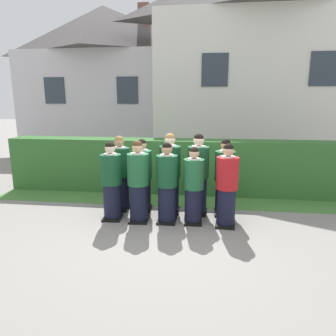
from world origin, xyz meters
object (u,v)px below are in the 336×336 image
at_px(student_rear_row_2, 170,175).
at_px(student_front_row_3, 193,187).
at_px(student_in_red_blazer, 227,187).
at_px(student_front_row_2, 167,185).
at_px(student_rear_row_1, 142,177).
at_px(student_rear_row_4, 224,179).
at_px(student_front_row_0, 111,183).
at_px(student_rear_row_0, 120,175).
at_px(student_front_row_1, 138,183).
at_px(student_rear_row_3, 198,176).

bearing_deg(student_rear_row_2, student_front_row_3, -44.45).
bearing_deg(student_in_red_blazer, student_front_row_2, 177.76).
height_order(student_front_row_2, student_front_row_3, student_front_row_2).
distance_m(student_front_row_3, student_rear_row_1, 1.28).
height_order(student_front_row_3, student_rear_row_4, student_rear_row_4).
bearing_deg(student_rear_row_2, student_front_row_0, -155.38).
bearing_deg(student_rear_row_1, student_in_red_blazer, -19.65).
relative_size(student_front_row_2, student_front_row_3, 1.05).
relative_size(student_rear_row_0, student_rear_row_4, 1.02).
relative_size(student_front_row_1, student_rear_row_4, 1.01).
relative_size(student_rear_row_3, student_rear_row_4, 1.06).
bearing_deg(student_front_row_1, student_rear_row_0, 131.21).
bearing_deg(student_rear_row_3, student_front_row_1, -153.92).
xyz_separation_m(student_rear_row_2, student_rear_row_4, (1.16, 0.03, -0.05)).
height_order(student_front_row_3, student_rear_row_0, student_rear_row_0).
xyz_separation_m(student_front_row_1, student_in_red_blazer, (1.74, -0.02, -0.01)).
bearing_deg(student_rear_row_4, student_front_row_1, -161.13).
relative_size(student_front_row_0, student_rear_row_1, 1.00).
bearing_deg(student_rear_row_1, student_front_row_3, -26.79).
bearing_deg(student_front_row_0, student_rear_row_4, 13.47).
bearing_deg(student_front_row_1, student_rear_row_2, 44.58).
bearing_deg(student_front_row_3, student_rear_row_4, 41.15).
height_order(student_rear_row_0, student_rear_row_2, student_rear_row_2).
distance_m(student_front_row_0, student_front_row_3, 1.67).
xyz_separation_m(student_front_row_3, student_rear_row_3, (0.07, 0.53, 0.10)).
height_order(student_rear_row_3, student_rear_row_4, student_rear_row_3).
relative_size(student_front_row_0, student_front_row_3, 1.04).
bearing_deg(student_in_red_blazer, student_front_row_3, 174.65).
distance_m(student_front_row_0, student_front_row_1, 0.57).
bearing_deg(student_in_red_blazer, student_front_row_0, 178.52).
xyz_separation_m(student_front_row_0, student_rear_row_1, (0.52, 0.58, -0.00)).
bearing_deg(student_rear_row_0, student_front_row_2, -28.09).
height_order(student_front_row_3, student_rear_row_2, student_rear_row_2).
xyz_separation_m(student_front_row_2, student_rear_row_0, (-1.12, 0.60, 0.02)).
xyz_separation_m(student_front_row_1, student_rear_row_1, (-0.05, 0.62, -0.02)).
distance_m(student_rear_row_3, student_rear_row_4, 0.56).
distance_m(student_front_row_2, student_in_red_blazer, 1.17).
bearing_deg(student_in_red_blazer, student_rear_row_0, 164.29).
distance_m(student_front_row_2, student_rear_row_3, 0.81).
relative_size(student_front_row_3, student_rear_row_4, 0.94).
bearing_deg(student_rear_row_4, student_rear_row_2, -178.56).
xyz_separation_m(student_rear_row_1, student_rear_row_2, (0.62, -0.06, 0.07)).
relative_size(student_front_row_1, student_front_row_3, 1.07).
bearing_deg(student_rear_row_0, student_in_red_blazer, -15.71).
height_order(student_rear_row_1, student_rear_row_3, student_rear_row_3).
bearing_deg(student_rear_row_2, student_rear_row_3, 1.04).
relative_size(student_front_row_2, student_rear_row_2, 0.93).
bearing_deg(student_front_row_0, student_front_row_1, -4.17).
bearing_deg(student_front_row_2, student_in_red_blazer, -2.24).
bearing_deg(student_rear_row_0, student_rear_row_2, -3.31).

